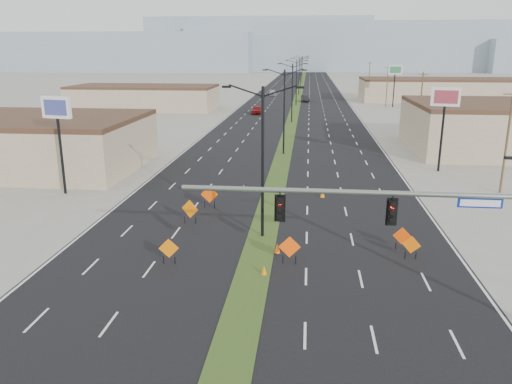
# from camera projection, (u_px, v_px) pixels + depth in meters

# --- Properties ---
(ground) EXTENTS (600.00, 600.00, 0.00)m
(ground) POSITION_uv_depth(u_px,v_px,m) (238.00, 332.00, 22.35)
(ground) COLOR gray
(ground) RESTS_ON ground
(road_surface) EXTENTS (25.00, 400.00, 0.02)m
(road_surface) POSITION_uv_depth(u_px,v_px,m) (296.00, 103.00, 118.00)
(road_surface) COLOR black
(road_surface) RESTS_ON ground
(median_strip) EXTENTS (2.00, 400.00, 0.04)m
(median_strip) POSITION_uv_depth(u_px,v_px,m) (296.00, 103.00, 118.00)
(median_strip) COLOR #344B1B
(median_strip) RESTS_ON ground
(building_sw_far) EXTENTS (30.00, 14.00, 4.50)m
(building_sw_far) POSITION_uv_depth(u_px,v_px,m) (144.00, 98.00, 106.24)
(building_sw_far) COLOR tan
(building_sw_far) RESTS_ON ground
(building_se_far) EXTENTS (44.00, 16.00, 5.00)m
(building_se_far) POSITION_uv_depth(u_px,v_px,m) (452.00, 91.00, 123.08)
(building_se_far) COLOR tan
(building_se_far) RESTS_ON ground
(mesa_west) EXTENTS (180.00, 50.00, 22.00)m
(mesa_west) POSITION_uv_depth(u_px,v_px,m) (104.00, 52.00, 299.15)
(mesa_west) COLOR #8396A3
(mesa_west) RESTS_ON ground
(mesa_center) EXTENTS (220.00, 50.00, 28.00)m
(mesa_center) POSITION_uv_depth(u_px,v_px,m) (372.00, 47.00, 301.46)
(mesa_center) COLOR #8396A3
(mesa_center) RESTS_ON ground
(mesa_backdrop) EXTENTS (140.00, 50.00, 32.00)m
(mesa_backdrop) POSITION_uv_depth(u_px,v_px,m) (260.00, 44.00, 327.04)
(mesa_backdrop) COLOR #8396A3
(mesa_backdrop) RESTS_ON ground
(signal_mast) EXTENTS (16.30, 0.60, 8.00)m
(signal_mast) POSITION_uv_depth(u_px,v_px,m) (434.00, 223.00, 22.09)
(signal_mast) COLOR slate
(signal_mast) RESTS_ON ground
(streetlight_0) EXTENTS (5.15, 0.24, 10.02)m
(streetlight_0) POSITION_uv_depth(u_px,v_px,m) (263.00, 158.00, 32.34)
(streetlight_0) COLOR black
(streetlight_0) RESTS_ON ground
(streetlight_1) EXTENTS (5.15, 0.24, 10.02)m
(streetlight_1) POSITION_uv_depth(u_px,v_px,m) (284.00, 109.00, 59.13)
(streetlight_1) COLOR black
(streetlight_1) RESTS_ON ground
(streetlight_2) EXTENTS (5.15, 0.24, 10.02)m
(streetlight_2) POSITION_uv_depth(u_px,v_px,m) (292.00, 91.00, 85.91)
(streetlight_2) COLOR black
(streetlight_2) RESTS_ON ground
(streetlight_3) EXTENTS (5.15, 0.24, 10.02)m
(streetlight_3) POSITION_uv_depth(u_px,v_px,m) (296.00, 81.00, 112.69)
(streetlight_3) COLOR black
(streetlight_3) RESTS_ON ground
(streetlight_4) EXTENTS (5.15, 0.24, 10.02)m
(streetlight_4) POSITION_uv_depth(u_px,v_px,m) (299.00, 75.00, 139.47)
(streetlight_4) COLOR black
(streetlight_4) RESTS_ON ground
(streetlight_5) EXTENTS (5.15, 0.24, 10.02)m
(streetlight_5) POSITION_uv_depth(u_px,v_px,m) (301.00, 71.00, 166.25)
(streetlight_5) COLOR black
(streetlight_5) RESTS_ON ground
(streetlight_6) EXTENTS (5.15, 0.24, 10.02)m
(streetlight_6) POSITION_uv_depth(u_px,v_px,m) (302.00, 68.00, 193.03)
(streetlight_6) COLOR black
(streetlight_6) RESTS_ON ground
(utility_pole_0) EXTENTS (1.60, 0.20, 9.00)m
(utility_pole_0) POSITION_uv_depth(u_px,v_px,m) (507.00, 140.00, 42.98)
(utility_pole_0) COLOR #4C3823
(utility_pole_0) RESTS_ON ground
(utility_pole_1) EXTENTS (1.60, 0.20, 9.00)m
(utility_pole_1) POSITION_uv_depth(u_px,v_px,m) (421.00, 101.00, 76.46)
(utility_pole_1) COLOR #4C3823
(utility_pole_1) RESTS_ON ground
(utility_pole_2) EXTENTS (1.60, 0.20, 9.00)m
(utility_pole_2) POSITION_uv_depth(u_px,v_px,m) (387.00, 85.00, 109.94)
(utility_pole_2) COLOR #4C3823
(utility_pole_2) RESTS_ON ground
(utility_pole_3) EXTENTS (1.60, 0.20, 9.00)m
(utility_pole_3) POSITION_uv_depth(u_px,v_px,m) (369.00, 77.00, 143.42)
(utility_pole_3) COLOR #4C3823
(utility_pole_3) RESTS_ON ground
(car_left) EXTENTS (1.86, 4.54, 1.54)m
(car_left) POSITION_uv_depth(u_px,v_px,m) (257.00, 110.00, 98.57)
(car_left) COLOR maroon
(car_left) RESTS_ON ground
(car_mid) EXTENTS (2.19, 4.94, 1.58)m
(car_mid) POSITION_uv_depth(u_px,v_px,m) (305.00, 98.00, 121.79)
(car_mid) COLOR black
(car_mid) RESTS_ON ground
(car_far) EXTENTS (2.42, 5.03, 1.41)m
(car_far) POSITION_uv_depth(u_px,v_px,m) (273.00, 93.00, 138.52)
(car_far) COLOR #9DA2A6
(car_far) RESTS_ON ground
(construction_sign_0) EXTENTS (1.18, 0.20, 1.58)m
(construction_sign_0) POSITION_uv_depth(u_px,v_px,m) (169.00, 249.00, 29.22)
(construction_sign_0) COLOR #DE6804
(construction_sign_0) RESTS_ON ground
(construction_sign_1) EXTENTS (1.30, 0.52, 1.82)m
(construction_sign_1) POSITION_uv_depth(u_px,v_px,m) (190.00, 210.00, 35.96)
(construction_sign_1) COLOR orange
(construction_sign_1) RESTS_ON ground
(construction_sign_2) EXTENTS (1.38, 0.12, 1.83)m
(construction_sign_2) POSITION_uv_depth(u_px,v_px,m) (209.00, 195.00, 39.57)
(construction_sign_2) COLOR #E24704
(construction_sign_2) RESTS_ON ground
(construction_sign_3) EXTENTS (1.30, 0.09, 1.73)m
(construction_sign_3) POSITION_uv_depth(u_px,v_px,m) (290.00, 248.00, 29.17)
(construction_sign_3) COLOR #FF4B05
(construction_sign_3) RESTS_ON ground
(construction_sign_4) EXTENTS (1.12, 0.12, 1.49)m
(construction_sign_4) POSITION_uv_depth(u_px,v_px,m) (402.00, 237.00, 31.33)
(construction_sign_4) COLOR #D83D04
(construction_sign_4) RESTS_ON ground
(construction_sign_5) EXTENTS (1.06, 0.38, 1.46)m
(construction_sign_5) POSITION_uv_depth(u_px,v_px,m) (411.00, 246.00, 29.94)
(construction_sign_5) COLOR #F16105
(construction_sign_5) RESTS_ON ground
(cone_0) EXTENTS (0.45, 0.45, 0.58)m
(cone_0) POSITION_uv_depth(u_px,v_px,m) (264.00, 270.00, 27.94)
(cone_0) COLOR orange
(cone_0) RESTS_ON ground
(cone_1) EXTENTS (0.49, 0.49, 0.63)m
(cone_1) POSITION_uv_depth(u_px,v_px,m) (277.00, 248.00, 30.96)
(cone_1) COLOR #F95805
(cone_1) RESTS_ON ground
(cone_2) EXTENTS (0.51, 0.51, 0.67)m
(cone_2) POSITION_uv_depth(u_px,v_px,m) (322.00, 194.00, 42.68)
(cone_2) COLOR orange
(cone_2) RESTS_ON ground
(cone_3) EXTENTS (0.42, 0.42, 0.60)m
(cone_3) POSITION_uv_depth(u_px,v_px,m) (244.00, 188.00, 44.68)
(cone_3) COLOR #E36304
(cone_3) RESTS_ON ground
(pole_sign_west) EXTENTS (2.77, 0.93, 8.45)m
(pole_sign_west) POSITION_uv_depth(u_px,v_px,m) (57.00, 116.00, 42.10)
(pole_sign_west) COLOR black
(pole_sign_west) RESTS_ON ground
(pole_sign_east_near) EXTENTS (2.81, 0.98, 8.60)m
(pole_sign_east_near) POSITION_uv_depth(u_px,v_px,m) (445.00, 104.00, 50.14)
(pole_sign_east_near) COLOR black
(pole_sign_east_near) RESTS_ON ground
(pole_sign_east_far) EXTENTS (2.95, 1.03, 9.05)m
(pole_sign_east_far) POSITION_uv_depth(u_px,v_px,m) (395.00, 73.00, 108.45)
(pole_sign_east_far) COLOR black
(pole_sign_east_far) RESTS_ON ground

